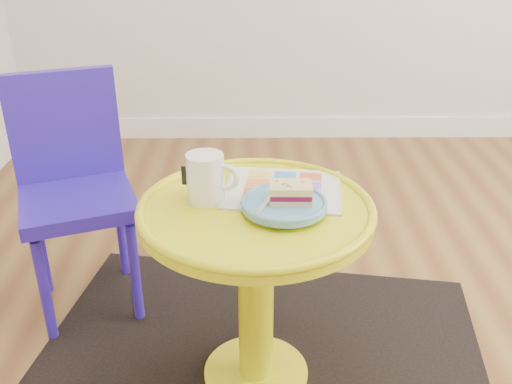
{
  "coord_description": "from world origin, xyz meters",
  "views": [
    {
      "loc": [
        -0.69,
        -1.16,
        1.19
      ],
      "look_at": [
        -0.68,
        0.07,
        0.59
      ],
      "focal_mm": 40.0,
      "sensor_mm": 36.0,
      "label": 1
    }
  ],
  "objects_px": {
    "side_table": "(256,260)",
    "mug": "(206,176)",
    "newspaper": "(283,189)",
    "plate": "(284,205)",
    "chair": "(73,179)"
  },
  "relations": [
    {
      "from": "chair",
      "to": "plate",
      "type": "height_order",
      "value": "chair"
    },
    {
      "from": "side_table",
      "to": "newspaper",
      "type": "bearing_deg",
      "value": 52.38
    },
    {
      "from": "plate",
      "to": "side_table",
      "type": "bearing_deg",
      "value": 157.44
    },
    {
      "from": "chair",
      "to": "plate",
      "type": "relative_size",
      "value": 3.77
    },
    {
      "from": "mug",
      "to": "plate",
      "type": "height_order",
      "value": "mug"
    },
    {
      "from": "side_table",
      "to": "mug",
      "type": "relative_size",
      "value": 4.4
    },
    {
      "from": "mug",
      "to": "plate",
      "type": "bearing_deg",
      "value": -5.62
    },
    {
      "from": "side_table",
      "to": "chair",
      "type": "bearing_deg",
      "value": 144.97
    },
    {
      "from": "newspaper",
      "to": "chair",
      "type": "bearing_deg",
      "value": 161.28
    },
    {
      "from": "chair",
      "to": "mug",
      "type": "height_order",
      "value": "chair"
    },
    {
      "from": "side_table",
      "to": "mug",
      "type": "height_order",
      "value": "mug"
    },
    {
      "from": "newspaper",
      "to": "plate",
      "type": "relative_size",
      "value": 1.46
    },
    {
      "from": "side_table",
      "to": "mug",
      "type": "xyz_separation_m",
      "value": [
        -0.12,
        0.04,
        0.22
      ]
    },
    {
      "from": "chair",
      "to": "newspaper",
      "type": "height_order",
      "value": "chair"
    },
    {
      "from": "chair",
      "to": "mug",
      "type": "bearing_deg",
      "value": -59.32
    }
  ]
}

